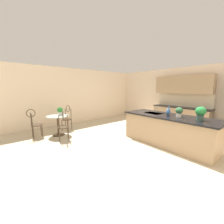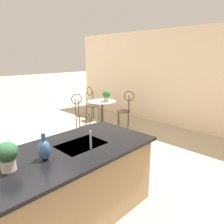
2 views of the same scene
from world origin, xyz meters
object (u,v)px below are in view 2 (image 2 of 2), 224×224
bistro_table (102,111)px  chair_toward_desk (91,102)px  potted_plant_on_table (106,95)px  chair_by_island (126,108)px  chair_near_window (80,111)px  vase_on_counter (44,150)px  potted_plant_counter_near (7,155)px

bistro_table → chair_toward_desk: chair_toward_desk is taller
chair_toward_desk → potted_plant_on_table: size_ratio=3.48×
chair_by_island → chair_toward_desk: size_ratio=1.00×
chair_near_window → chair_by_island: bearing=151.8°
chair_by_island → chair_toward_desk: bearing=-81.7°
chair_by_island → chair_toward_desk: same height
vase_on_counter → bistro_table: bearing=-142.1°
chair_near_window → potted_plant_counter_near: size_ratio=3.66×
potted_plant_counter_near → vase_on_counter: 0.36m
chair_by_island → potted_plant_on_table: (0.35, -0.40, 0.34)m
bistro_table → potted_plant_on_table: potted_plant_on_table is taller
chair_near_window → potted_plant_counter_near: bearing=41.8°
chair_near_window → potted_plant_on_table: size_ratio=3.48×
chair_by_island → vase_on_counter: (3.43, 1.83, 0.46)m
potted_plant_on_table → vase_on_counter: (3.09, 2.23, 0.12)m
potted_plant_counter_near → vase_on_counter: vase_on_counter is taller
chair_toward_desk → potted_plant_counter_near: 4.74m
chair_by_island → chair_toward_desk: (0.18, -1.26, 0.00)m
chair_near_window → potted_plant_counter_near: potted_plant_counter_near is taller
chair_toward_desk → potted_plant_on_table: (0.16, 0.85, 0.34)m
chair_near_window → chair_by_island: 1.27m
chair_by_island → potted_plant_counter_near: bearing=25.3°
bistro_table → chair_near_window: 0.73m
chair_by_island → potted_plant_on_table: 0.63m
chair_toward_desk → vase_on_counter: vase_on_counter is taller
potted_plant_on_table → chair_near_window: bearing=-14.2°
potted_plant_counter_near → vase_on_counter: size_ratio=0.99×
potted_plant_on_table → potted_plant_counter_near: bearing=32.5°
potted_plant_counter_near → potted_plant_on_table: bearing=-147.5°
bistro_table → chair_near_window: size_ratio=0.77×
potted_plant_counter_near → chair_toward_desk: bearing=-139.8°
chair_toward_desk → potted_plant_counter_near: size_ratio=3.66×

